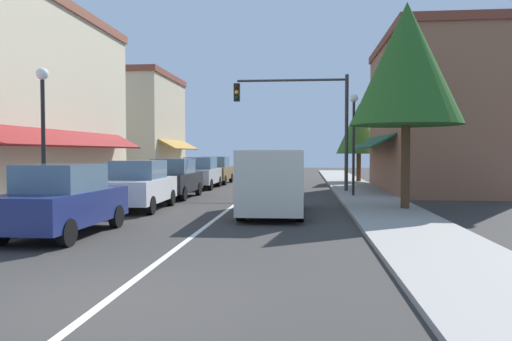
{
  "coord_description": "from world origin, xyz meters",
  "views": [
    {
      "loc": [
        2.73,
        -6.33,
        2.07
      ],
      "look_at": [
        0.52,
        15.7,
        1.22
      ],
      "focal_mm": 34.27,
      "sensor_mm": 36.0,
      "label": 1
    }
  ],
  "objects": [
    {
      "name": "sidewalk_left",
      "position": [
        -5.5,
        18.0,
        0.06
      ],
      "size": [
        2.6,
        56.0,
        0.12
      ],
      "primitive_type": "cube",
      "color": "gray",
      "rests_on": "ground"
    },
    {
      "name": "parked_car_nearest_left",
      "position": [
        -3.2,
        5.11,
        0.88
      ],
      "size": [
        1.83,
        4.13,
        1.77
      ],
      "rotation": [
        0.0,
        0.0,
        -0.02
      ],
      "color": "navy",
      "rests_on": "ground"
    },
    {
      "name": "street_lamp_right_mid",
      "position": [
        4.9,
        15.84,
        3.15
      ],
      "size": [
        0.36,
        0.36,
        4.65
      ],
      "color": "black",
      "rests_on": "ground"
    },
    {
      "name": "lane_center_stripe",
      "position": [
        0.0,
        18.0,
        0.0
      ],
      "size": [
        0.14,
        52.0,
        0.01
      ],
      "primitive_type": "cube",
      "color": "silver",
      "rests_on": "ground"
    },
    {
      "name": "parked_car_far_left",
      "position": [
        -3.12,
        20.8,
        0.88
      ],
      "size": [
        1.79,
        4.11,
        1.77
      ],
      "rotation": [
        0.0,
        0.0,
        0.0
      ],
      "color": "#B7BABF",
      "rests_on": "ground"
    },
    {
      "name": "van_in_lane",
      "position": [
        1.68,
        9.73,
        1.15
      ],
      "size": [
        2.07,
        5.21,
        2.12
      ],
      "rotation": [
        0.0,
        0.0,
        0.02
      ],
      "color": "beige",
      "rests_on": "ground"
    },
    {
      "name": "sidewalk_right",
      "position": [
        5.5,
        18.0,
        0.06
      ],
      "size": [
        2.6,
        56.0,
        0.12
      ],
      "primitive_type": "cube",
      "color": "gray",
      "rests_on": "ground"
    },
    {
      "name": "ground_plane",
      "position": [
        0.0,
        18.0,
        0.0
      ],
      "size": [
        80.0,
        80.0,
        0.0
      ],
      "primitive_type": "plane",
      "color": "#33302D"
    },
    {
      "name": "traffic_signal_mast_arm",
      "position": [
        2.84,
        18.39,
        4.08
      ],
      "size": [
        5.75,
        0.5,
        5.93
      ],
      "color": "#333333",
      "rests_on": "ground"
    },
    {
      "name": "storefront_far_left",
      "position": [
        -8.87,
        28.0,
        3.81
      ],
      "size": [
        5.45,
        8.2,
        7.62
      ],
      "color": "#BCAD8E",
      "rests_on": "ground"
    },
    {
      "name": "parked_car_second_left",
      "position": [
        -3.15,
        10.57,
        0.88
      ],
      "size": [
        1.86,
        4.14,
        1.77
      ],
      "rotation": [
        0.0,
        0.0,
        0.02
      ],
      "color": "silver",
      "rests_on": "ground"
    },
    {
      "name": "storefront_right_block",
      "position": [
        9.38,
        20.0,
        3.98
      ],
      "size": [
        6.49,
        10.2,
        7.96
      ],
      "color": "#8E5B42",
      "rests_on": "ground"
    },
    {
      "name": "parked_car_distant_left",
      "position": [
        -3.04,
        24.94,
        0.88
      ],
      "size": [
        1.79,
        4.1,
        1.77
      ],
      "rotation": [
        0.0,
        0.0,
        -0.0
      ],
      "color": "brown",
      "rests_on": "ground"
    },
    {
      "name": "street_lamp_left_near",
      "position": [
        -5.0,
        7.47,
        3.09
      ],
      "size": [
        0.36,
        0.36,
        4.56
      ],
      "color": "black",
      "rests_on": "ground"
    },
    {
      "name": "tree_right_near",
      "position": [
        6.19,
        10.95,
        5.08
      ],
      "size": [
        3.82,
        3.82,
        7.2
      ],
      "color": "#4C331E",
      "rests_on": "ground"
    },
    {
      "name": "tree_right_far",
      "position": [
        6.31,
        26.73,
        3.59
      ],
      "size": [
        3.0,
        3.0,
        5.26
      ],
      "color": "#4C331E",
      "rests_on": "ground"
    },
    {
      "name": "parked_car_third_left",
      "position": [
        -3.12,
        15.06,
        0.88
      ],
      "size": [
        1.84,
        4.13,
        1.77
      ],
      "rotation": [
        0.0,
        0.0,
        -0.02
      ],
      "color": "black",
      "rests_on": "ground"
    }
  ]
}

